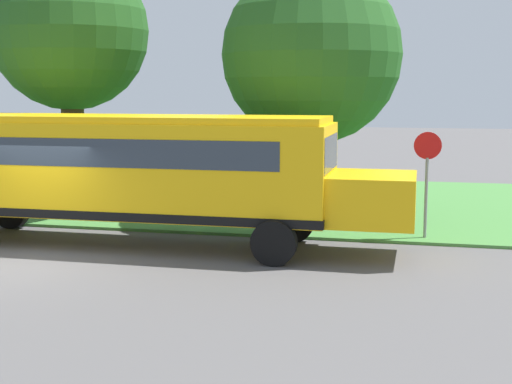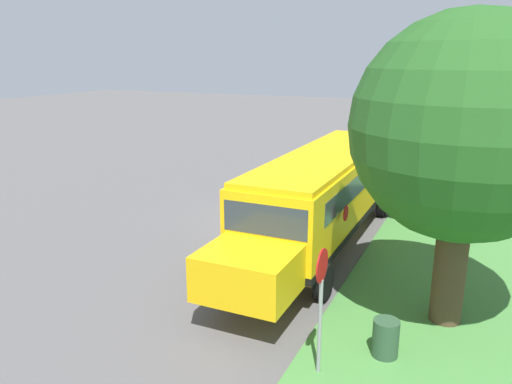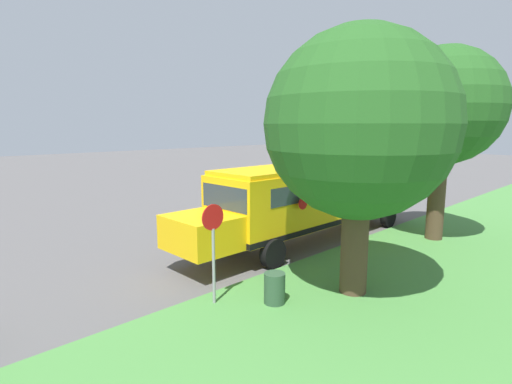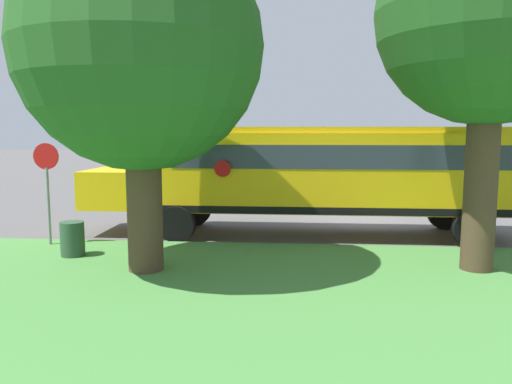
{
  "view_description": "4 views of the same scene",
  "coord_description": "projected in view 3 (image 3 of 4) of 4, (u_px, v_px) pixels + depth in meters",
  "views": [
    {
      "loc": [
        13.53,
        8.49,
        3.76
      ],
      "look_at": [
        -1.24,
        5.06,
        1.59
      ],
      "focal_mm": 50.0,
      "sensor_mm": 36.0,
      "label": 1
    },
    {
      "loc": [
        -7.14,
        17.2,
        6.27
      ],
      "look_at": [
        0.05,
        1.57,
        1.57
      ],
      "focal_mm": 35.0,
      "sensor_mm": 36.0,
      "label": 2
    },
    {
      "loc": [
        -12.52,
        14.79,
        4.7
      ],
      "look_at": [
        -0.78,
        3.42,
        2.0
      ],
      "focal_mm": 28.0,
      "sensor_mm": 36.0,
      "label": 3
    },
    {
      "loc": [
        -16.99,
        2.15,
        3.07
      ],
      "look_at": [
        -2.35,
        3.39,
        1.25
      ],
      "focal_mm": 35.0,
      "sensor_mm": 36.0,
      "label": 4
    }
  ],
  "objects": [
    {
      "name": "ground_plane",
      "position": [
        294.0,
        222.0,
        19.79
      ],
      "size": [
        120.0,
        120.0,
        0.0
      ],
      "primitive_type": "plane",
      "color": "#565454"
    },
    {
      "name": "trash_bin",
      "position": [
        275.0,
        289.0,
        10.5
      ],
      "size": [
        0.56,
        0.56,
        0.9
      ],
      "primitive_type": "cylinder",
      "color": "#2D4C33",
      "rests_on": "ground"
    },
    {
      "name": "stop_sign",
      "position": [
        213.0,
        242.0,
        10.3
      ],
      "size": [
        0.08,
        0.68,
        2.74
      ],
      "color": "gray",
      "rests_on": "ground"
    },
    {
      "name": "oak_tree_roadside_mid",
      "position": [
        360.0,
        123.0,
        10.43
      ],
      "size": [
        5.08,
        5.08,
        7.3
      ],
      "color": "#4C3826",
      "rests_on": "ground"
    },
    {
      "name": "school_bus",
      "position": [
        316.0,
        193.0,
        16.66
      ],
      "size": [
        2.85,
        12.42,
        3.16
      ],
      "color": "yellow",
      "rests_on": "ground"
    },
    {
      "name": "oak_tree_beside_bus",
      "position": [
        443.0,
        103.0,
        15.9
      ],
      "size": [
        4.66,
        4.67,
        7.82
      ],
      "color": "#4C3826",
      "rests_on": "ground"
    }
  ]
}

